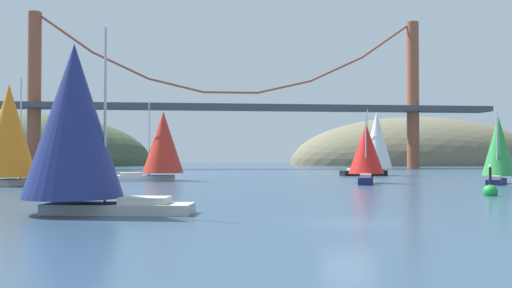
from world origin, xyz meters
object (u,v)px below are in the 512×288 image
channel_buoy (490,191)px  sailboat_orange_sail (10,133)px  sailboat_navy_sail (76,124)px  sailboat_scarlet_sail (162,144)px  sailboat_red_spinnaker (366,151)px  sailboat_green_sail (498,148)px  sailboat_white_mainsail (376,142)px

channel_buoy → sailboat_orange_sail: bearing=156.8°
sailboat_navy_sail → sailboat_scarlet_sail: bearing=86.8°
sailboat_scarlet_sail → sailboat_orange_sail: 17.22m
sailboat_red_spinnaker → sailboat_orange_sail: (-37.70, -0.75, 1.84)m
sailboat_scarlet_sail → channel_buoy: size_ratio=3.64×
sailboat_scarlet_sail → channel_buoy: bearing=-44.8°
sailboat_red_spinnaker → channel_buoy: size_ratio=2.81×
sailboat_scarlet_sail → sailboat_navy_sail: bearing=-93.2°
sailboat_green_sail → sailboat_orange_sail: 52.07m
channel_buoy → sailboat_white_mainsail: bearing=83.8°
sailboat_orange_sail → sailboat_white_mainsail: bearing=25.2°
sailboat_scarlet_sail → sailboat_green_sail: bearing=-15.2°
sailboat_scarlet_sail → sailboat_orange_sail: sailboat_orange_sail is taller
sailboat_navy_sail → channel_buoy: sailboat_navy_sail is taller
channel_buoy → sailboat_red_spinnaker: bearing=101.9°
sailboat_white_mainsail → sailboat_scarlet_sail: (-31.11, -12.72, -0.60)m
sailboat_scarlet_sail → sailboat_orange_sail: (-14.75, -8.83, 0.95)m
sailboat_green_sail → sailboat_white_mainsail: 23.67m
sailboat_green_sail → channel_buoy: size_ratio=2.98×
sailboat_orange_sail → sailboat_navy_sail: bearing=-64.9°
sailboat_navy_sail → sailboat_green_sail: sailboat_navy_sail is taller
sailboat_white_mainsail → sailboat_scarlet_sail: bearing=-157.8°
sailboat_navy_sail → sailboat_green_sail: 47.10m
sailboat_orange_sail → channel_buoy: bearing=-23.2°
sailboat_navy_sail → sailboat_scarlet_sail: sailboat_navy_sail is taller
sailboat_navy_sail → sailboat_red_spinnaker: (24.98, 27.94, -1.26)m
sailboat_navy_sail → sailboat_white_mainsail: size_ratio=1.00×
sailboat_navy_sail → sailboat_orange_sail: 30.02m
sailboat_red_spinnaker → sailboat_scarlet_sail: 24.34m
sailboat_scarlet_sail → sailboat_white_mainsail: bearing=22.2°
sailboat_green_sail → sailboat_white_mainsail: size_ratio=0.78×
sailboat_white_mainsail → sailboat_navy_sail: bearing=-124.2°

